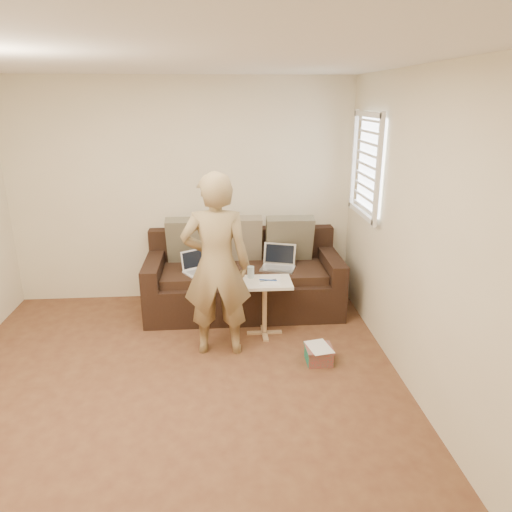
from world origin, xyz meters
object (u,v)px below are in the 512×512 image
at_px(drinking_glass, 251,272).
at_px(laptop_silver, 278,269).
at_px(sofa, 244,275).
at_px(striped_box, 319,354).
at_px(person, 216,266).
at_px(laptop_white, 200,272).
at_px(side_table, 265,308).

bearing_deg(drinking_glass, laptop_silver, 52.02).
xyz_separation_m(sofa, striped_box, (0.64, -1.22, -0.35)).
bearing_deg(sofa, drinking_glass, -84.74).
bearing_deg(striped_box, sofa, 117.54).
height_order(drinking_glass, striped_box, drinking_glass).
height_order(laptop_silver, striped_box, laptop_silver).
bearing_deg(striped_box, drinking_glass, 129.89).
bearing_deg(laptop_silver, striped_box, -59.21).
bearing_deg(person, laptop_white, -74.73).
bearing_deg(side_table, drinking_glass, 141.04).
xyz_separation_m(sofa, drinking_glass, (0.05, -0.52, 0.23)).
xyz_separation_m(laptop_silver, person, (-0.68, -0.84, 0.36)).
xyz_separation_m(laptop_silver, side_table, (-0.20, -0.53, -0.22)).
bearing_deg(laptop_white, side_table, -67.61).
bearing_deg(side_table, sofa, 106.26).
height_order(sofa, laptop_white, sofa).
bearing_deg(laptop_silver, laptop_white, -159.46).
distance_m(sofa, laptop_silver, 0.40).
distance_m(laptop_white, person, 0.90).
relative_size(laptop_silver, drinking_glass, 3.08).
xyz_separation_m(sofa, person, (-0.30, -0.93, 0.46)).
distance_m(person, striped_box, 1.27).
relative_size(laptop_silver, striped_box, 1.47).
xyz_separation_m(laptop_white, striped_box, (1.13, -1.09, -0.44)).
height_order(side_table, striped_box, side_table).
bearing_deg(sofa, striped_box, -62.46).
bearing_deg(striped_box, person, 162.56).
distance_m(laptop_silver, person, 1.14).
height_order(laptop_white, drinking_glass, drinking_glass).
distance_m(side_table, striped_box, 0.78).
xyz_separation_m(sofa, laptop_silver, (0.38, -0.09, 0.10)).
bearing_deg(side_table, striped_box, -52.67).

